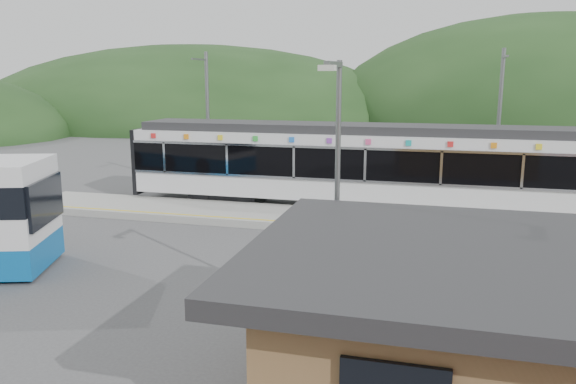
# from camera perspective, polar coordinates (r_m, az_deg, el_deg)

# --- Properties ---
(ground) EXTENTS (120.00, 120.00, 0.00)m
(ground) POSITION_cam_1_polar(r_m,az_deg,el_deg) (19.54, 1.34, -5.50)
(ground) COLOR #4C4C4F
(ground) RESTS_ON ground
(hills) EXTENTS (146.00, 149.00, 26.00)m
(hills) POSITION_cam_1_polar(r_m,az_deg,el_deg) (24.21, 18.81, -2.77)
(hills) COLOR #1E3D19
(hills) RESTS_ON ground
(platform) EXTENTS (26.00, 3.20, 0.30)m
(platform) POSITION_cam_1_polar(r_m,az_deg,el_deg) (22.61, 3.31, -2.76)
(platform) COLOR #9E9E99
(platform) RESTS_ON ground
(yellow_line) EXTENTS (26.00, 0.10, 0.01)m
(yellow_line) POSITION_cam_1_polar(r_m,az_deg,el_deg) (21.33, 2.61, -3.19)
(yellow_line) COLOR yellow
(yellow_line) RESTS_ON platform
(train) EXTENTS (20.44, 3.01, 3.74)m
(train) POSITION_cam_1_polar(r_m,az_deg,el_deg) (24.66, 7.15, 2.91)
(train) COLOR black
(train) RESTS_ON ground
(catenary_mast_west) EXTENTS (0.18, 1.80, 7.00)m
(catenary_mast_west) POSITION_cam_1_polar(r_m,az_deg,el_deg) (29.12, -8.18, 7.34)
(catenary_mast_west) COLOR slate
(catenary_mast_west) RESTS_ON ground
(catenary_mast_east) EXTENTS (0.18, 1.80, 7.00)m
(catenary_mast_east) POSITION_cam_1_polar(r_m,az_deg,el_deg) (26.94, 20.60, 6.39)
(catenary_mast_east) COLOR slate
(catenary_mast_east) RESTS_ON ground
(station_shelter) EXTENTS (9.20, 6.20, 3.00)m
(station_shelter) POSITION_cam_1_polar(r_m,az_deg,el_deg) (10.20, 23.39, -13.59)
(station_shelter) COLOR olive
(station_shelter) RESTS_ON ground
(lamp_post) EXTENTS (0.37, 1.08, 6.10)m
(lamp_post) POSITION_cam_1_polar(r_m,az_deg,el_deg) (12.67, 4.96, 2.03)
(lamp_post) COLOR slate
(lamp_post) RESTS_ON ground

